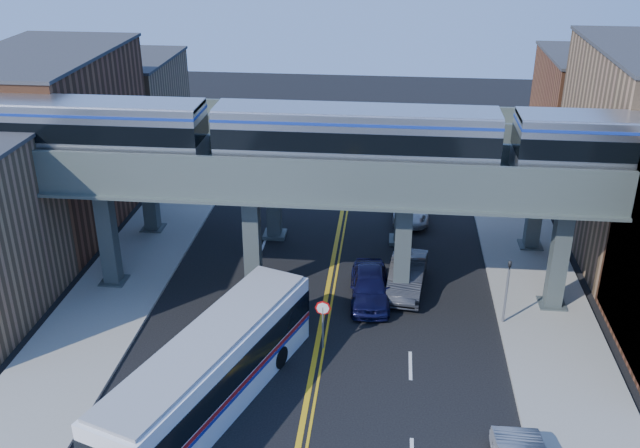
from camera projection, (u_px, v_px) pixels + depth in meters
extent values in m
plane|color=black|center=(309.00, 386.00, 31.75)|extent=(120.00, 120.00, 0.00)
cube|color=gray|center=(135.00, 266.00, 41.81)|extent=(5.00, 70.00, 0.16)
cube|color=gray|center=(535.00, 286.00, 39.65)|extent=(5.00, 70.00, 0.16)
cube|color=brown|center=(52.00, 142.00, 45.60)|extent=(8.00, 14.00, 11.00)
cube|color=#8C6A48|center=(125.00, 109.00, 57.95)|extent=(8.00, 10.00, 8.00)
cube|color=brown|center=(594.00, 117.00, 54.26)|extent=(8.00, 10.00, 9.00)
cube|color=teal|center=(640.00, 266.00, 31.98)|extent=(0.10, 9.50, 9.50)
cube|color=#45504F|center=(108.00, 236.00, 38.82)|extent=(0.85, 0.85, 6.00)
cube|color=#45504F|center=(252.00, 242.00, 38.07)|extent=(0.85, 0.85, 6.00)
cube|color=#45504F|center=(403.00, 250.00, 37.32)|extent=(0.85, 0.85, 6.00)
cube|color=#45504F|center=(559.00, 257.00, 36.57)|extent=(0.85, 0.85, 6.00)
cube|color=#4E5952|center=(327.00, 181.00, 36.14)|extent=(52.00, 3.60, 1.40)
cube|color=#45504F|center=(149.00, 188.00, 45.14)|extent=(0.85, 0.85, 6.00)
cube|color=#45504F|center=(274.00, 193.00, 44.38)|extent=(0.85, 0.85, 6.00)
cube|color=#45504F|center=(403.00, 198.00, 43.63)|extent=(0.85, 0.85, 6.00)
cube|color=#45504F|center=(536.00, 203.00, 42.88)|extent=(0.85, 0.85, 6.00)
cube|color=#4E5952|center=(338.00, 138.00, 42.45)|extent=(52.00, 3.60, 1.40)
cube|color=black|center=(156.00, 160.00, 36.62)|extent=(2.00, 2.00, 0.23)
cube|color=#B6B8C1|center=(69.00, 128.00, 36.38)|extent=(13.85, 2.64, 2.92)
cube|color=black|center=(69.00, 125.00, 36.31)|extent=(13.87, 2.70, 1.00)
cube|color=black|center=(267.00, 164.00, 36.08)|extent=(2.00, 2.00, 0.23)
cube|color=black|center=(444.00, 170.00, 35.24)|extent=(2.00, 2.00, 0.23)
cube|color=#B6B8C1|center=(355.00, 137.00, 35.00)|extent=(13.85, 2.64, 2.92)
cube|color=black|center=(355.00, 134.00, 34.94)|extent=(13.87, 2.70, 1.00)
cube|color=black|center=(564.00, 174.00, 34.70)|extent=(2.00, 2.00, 0.23)
cylinder|color=slate|center=(323.00, 328.00, 33.94)|extent=(0.09, 0.09, 2.30)
cylinder|color=red|center=(323.00, 308.00, 33.47)|extent=(0.76, 0.04, 0.76)
cylinder|color=slate|center=(506.00, 297.00, 35.62)|extent=(0.12, 0.12, 3.20)
imported|color=black|center=(510.00, 261.00, 34.75)|extent=(0.15, 0.18, 0.90)
cube|color=white|center=(211.00, 373.00, 29.94)|extent=(6.93, 12.98, 3.31)
cube|color=black|center=(211.00, 364.00, 29.76)|extent=(7.00, 13.04, 1.12)
cube|color=#B21419|center=(212.00, 379.00, 30.08)|extent=(6.99, 13.04, 0.19)
cylinder|color=black|center=(255.00, 350.00, 33.34)|extent=(3.06, 1.97, 1.07)
imported|color=#0E0F35|center=(370.00, 286.00, 38.10)|extent=(2.36, 5.24, 1.75)
imported|color=#28282A|center=(407.00, 275.00, 39.13)|extent=(2.47, 5.52, 1.76)
imported|color=silver|center=(410.00, 208.00, 47.93)|extent=(2.43, 5.05, 1.39)
imported|color=#A7A7AC|center=(401.00, 166.00, 55.24)|extent=(2.16, 4.99, 1.43)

